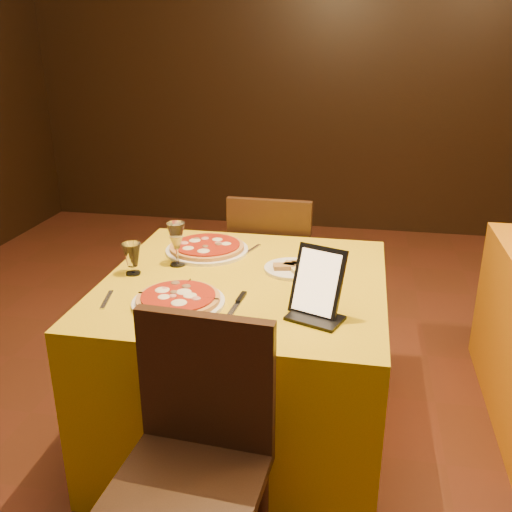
% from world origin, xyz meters
% --- Properties ---
extents(wall_back, '(6.00, 0.01, 2.80)m').
position_xyz_m(wall_back, '(0.00, 3.50, 1.40)').
color(wall_back, black).
rests_on(wall_back, floor).
extents(main_table, '(1.10, 1.10, 0.75)m').
position_xyz_m(main_table, '(-0.48, 0.47, 0.38)').
color(main_table, gold).
rests_on(main_table, floor).
extents(chair_main_near, '(0.47, 0.47, 0.91)m').
position_xyz_m(chair_main_near, '(-0.48, -0.35, 0.46)').
color(chair_main_near, black).
rests_on(chair_main_near, floor).
extents(chair_main_far, '(0.41, 0.41, 0.91)m').
position_xyz_m(chair_main_far, '(-0.48, 1.27, 0.46)').
color(chair_main_far, black).
rests_on(chair_main_far, floor).
extents(pizza_near, '(0.33, 0.33, 0.03)m').
position_xyz_m(pizza_near, '(-0.66, 0.21, 0.77)').
color(pizza_near, white).
rests_on(pizza_near, main_table).
extents(pizza_far, '(0.37, 0.37, 0.03)m').
position_xyz_m(pizza_far, '(-0.70, 0.75, 0.77)').
color(pizza_far, white).
rests_on(pizza_far, main_table).
extents(cutlet_dish, '(0.23, 0.23, 0.03)m').
position_xyz_m(cutlet_dish, '(-0.30, 0.60, 0.76)').
color(cutlet_dish, white).
rests_on(cutlet_dish, main_table).
extents(wine_glass, '(0.10, 0.10, 0.19)m').
position_xyz_m(wine_glass, '(-0.78, 0.57, 0.84)').
color(wine_glass, '#D9CA7B').
rests_on(wine_glass, main_table).
extents(water_glass, '(0.08, 0.08, 0.13)m').
position_xyz_m(water_glass, '(-0.93, 0.44, 0.81)').
color(water_glass, white).
rests_on(water_glass, main_table).
extents(tablet, '(0.20, 0.15, 0.23)m').
position_xyz_m(tablet, '(-0.17, 0.23, 0.87)').
color(tablet, black).
rests_on(tablet, main_table).
extents(knife, '(0.04, 0.25, 0.01)m').
position_xyz_m(knife, '(-0.46, 0.20, 0.75)').
color(knife, '#BCBBC2').
rests_on(knife, main_table).
extents(fork_near, '(0.05, 0.15, 0.01)m').
position_xyz_m(fork_near, '(-0.93, 0.19, 0.75)').
color(fork_near, '#AFAEB5').
rests_on(fork_near, main_table).
extents(fork_far, '(0.06, 0.14, 0.01)m').
position_xyz_m(fork_far, '(-0.51, 0.80, 0.75)').
color(fork_far, '#ADAEB4').
rests_on(fork_far, main_table).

